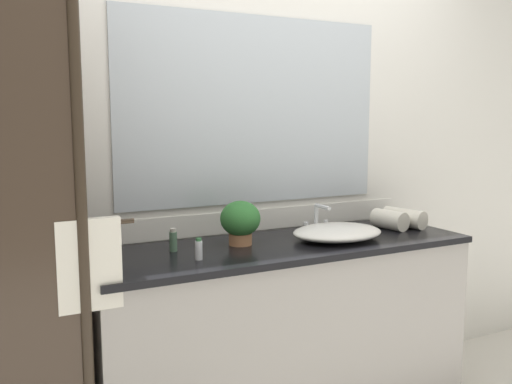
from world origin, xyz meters
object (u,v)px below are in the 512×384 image
Objects in this scene: amenity_bottle_body_wash at (107,248)px; rolled_towel_near_edge at (404,218)px; potted_plant at (240,221)px; rolled_towel_middle at (389,220)px; sink_basin at (337,232)px; amenity_bottle_lotion at (199,249)px; faucet at (317,223)px; amenity_bottle_conditioner at (173,240)px.

rolled_towel_near_edge is at bearing -2.32° from amenity_bottle_body_wash.
potted_plant is 0.85m from rolled_towel_middle.
sink_basin is at bearing -168.67° from rolled_towel_middle.
amenity_bottle_lotion is 0.39m from amenity_bottle_body_wash.
sink_basin is 0.50m from rolled_towel_near_edge.
potted_plant is 1.10× the size of rolled_towel_middle.
rolled_towel_near_edge reaches higher than amenity_bottle_body_wash.
faucet is at bearing 17.84° from amenity_bottle_lotion.
amenity_bottle_conditioner is 0.55× the size of rolled_towel_middle.
amenity_bottle_conditioner reaches higher than sink_basin.
potted_plant is (-0.46, -0.07, 0.06)m from faucet.
rolled_towel_middle is (0.38, 0.08, 0.01)m from sink_basin.
amenity_bottle_body_wash is 1.45m from rolled_towel_middle.
amenity_bottle_lotion is 1.04× the size of amenity_bottle_body_wash.
rolled_towel_middle is at bearing -14.67° from faucet.
potted_plant reaches higher than sink_basin.
amenity_bottle_lotion is 0.49× the size of rolled_towel_middle.
potted_plant reaches higher than rolled_towel_near_edge.
amenity_bottle_body_wash is at bearing -178.55° from faucet.
amenity_bottle_lotion is at bearing -175.49° from sink_basin.
sink_basin is 0.48m from potted_plant.
sink_basin is 4.92× the size of amenity_bottle_lotion.
potted_plant is at bearing 166.78° from sink_basin.
rolled_towel_near_edge is at bearing -1.26° from potted_plant.
amenity_bottle_lotion is at bearing -32.34° from amenity_bottle_body_wash.
amenity_bottle_lotion is at bearing -162.16° from faucet.
amenity_bottle_lotion is at bearing -75.35° from amenity_bottle_conditioner.
amenity_bottle_lotion is 1.12m from rolled_towel_middle.
potted_plant is at bearing 31.92° from amenity_bottle_lotion.
rolled_towel_near_edge is (0.49, 0.09, 0.01)m from sink_basin.
faucet is 0.91× the size of rolled_towel_middle.
amenity_bottle_lotion is (-0.73, -0.24, -0.01)m from faucet.
amenity_bottle_conditioner is at bearing 170.71° from sink_basin.
amenity_bottle_conditioner reaches higher than amenity_bottle_body_wash.
potted_plant is at bearing -171.56° from faucet.
rolled_towel_middle is at bearing 6.89° from amenity_bottle_lotion.
amenity_bottle_conditioner is at bearing 177.52° from rolled_towel_middle.
amenity_bottle_conditioner reaches higher than rolled_towel_middle.
faucet reaches higher than rolled_towel_middle.
faucet reaches higher than rolled_towel_near_edge.
amenity_bottle_conditioner is (-0.32, 0.02, -0.06)m from potted_plant.
rolled_towel_near_edge is (0.49, -0.09, -0.00)m from faucet.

